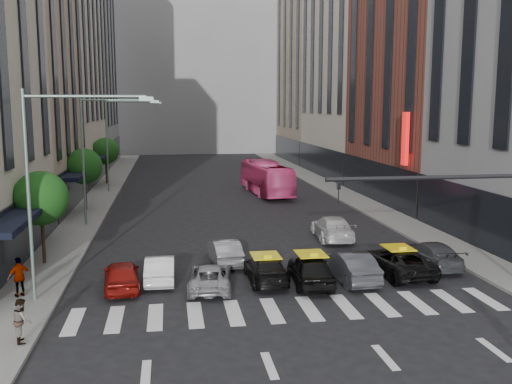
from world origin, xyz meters
name	(u,v)px	position (x,y,z in m)	size (l,w,h in m)	color
ground	(304,322)	(0.00, 0.00, 0.00)	(160.00, 160.00, 0.00)	black
sidewalk_left	(96,202)	(-11.50, 30.00, 0.07)	(3.00, 96.00, 0.15)	slate
sidewalk_right	(348,196)	(11.50, 30.00, 0.07)	(3.00, 96.00, 0.15)	slate
building_left_b	(16,61)	(-17.00, 28.00, 12.00)	(8.00, 16.00, 24.00)	tan
building_left_c	(55,18)	(-17.00, 46.00, 18.00)	(8.00, 20.00, 36.00)	beige
building_left_d	(82,60)	(-17.00, 65.00, 15.00)	(8.00, 18.00, 30.00)	gray
building_right_b	(424,53)	(17.00, 27.00, 13.00)	(8.00, 18.00, 26.00)	brown
building_right_c	(355,7)	(17.00, 46.00, 20.00)	(8.00, 20.00, 40.00)	beige
building_right_d	(314,69)	(17.00, 65.00, 14.00)	(8.00, 18.00, 28.00)	tan
building_far	(195,53)	(0.00, 85.00, 18.00)	(30.00, 10.00, 36.00)	gray
tree_near	(41,198)	(-11.80, 10.00, 3.65)	(2.88, 2.88, 4.95)	black
tree_mid	(84,167)	(-11.80, 26.00, 3.65)	(2.88, 2.88, 4.95)	black
tree_far	(105,151)	(-11.80, 42.00, 3.65)	(2.88, 2.88, 4.95)	black
streetlamp_near	(51,167)	(-10.04, 4.00, 5.90)	(5.38, 0.25, 9.00)	gray
streetlamp_mid	(97,143)	(-10.04, 20.00, 5.90)	(5.38, 0.25, 9.00)	gray
streetlamp_far	(117,132)	(-10.04, 36.00, 5.90)	(5.38, 0.25, 9.00)	gray
traffic_signal	(506,210)	(7.69, -1.00, 4.47)	(10.10, 0.20, 6.00)	black
liberty_sign	(405,139)	(12.60, 20.00, 6.00)	(0.30, 0.70, 4.00)	red
car_red	(122,275)	(-7.40, 5.31, 0.68)	(1.61, 4.01, 1.37)	maroon
car_white_front	(160,269)	(-5.66, 6.24, 0.65)	(1.38, 3.95, 1.30)	white
car_silver	(210,277)	(-3.36, 4.75, 0.58)	(1.94, 4.20, 1.17)	#9D9DA2
taxi_left	(266,269)	(-0.60, 5.42, 0.64)	(1.80, 4.43, 1.28)	black
taxi_center	(311,270)	(1.44, 4.63, 0.75)	(1.77, 4.40, 1.50)	black
car_grey_mid	(350,266)	(3.51, 5.00, 0.73)	(1.54, 4.43, 1.46)	#37383D
taxi_right	(398,261)	(6.19, 5.57, 0.69)	(2.29, 4.96, 1.38)	black
car_grey_curb	(431,254)	(8.52, 6.69, 0.67)	(1.89, 4.64, 1.35)	#3C3F44
car_row2_left	(225,251)	(-2.24, 8.97, 0.68)	(1.43, 4.10, 1.35)	#97969B
car_row2_right	(332,228)	(5.12, 13.61, 0.75)	(2.10, 5.17, 1.50)	silver
bus	(266,178)	(4.17, 32.87, 1.57)	(2.64, 11.26, 3.14)	#E94486
pedestrian_near	(22,320)	(-10.40, -0.60, 0.94)	(0.77, 0.60, 1.59)	gray
pedestrian_far	(19,277)	(-11.71, 4.53, 1.03)	(1.03, 0.43, 1.76)	gray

